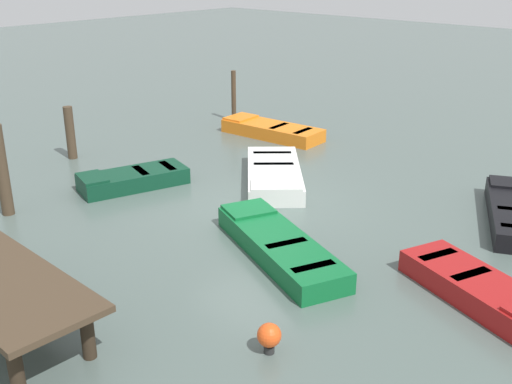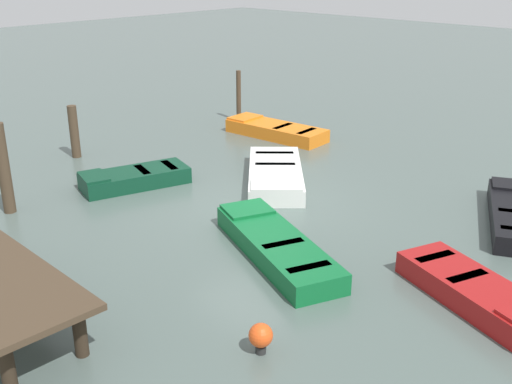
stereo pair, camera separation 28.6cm
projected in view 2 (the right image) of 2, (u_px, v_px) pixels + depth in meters
ground_plane at (256, 206)px, 14.17m from camera, size 80.00×80.00×0.00m
rowboat_white at (275, 174)px, 15.57m from camera, size 3.35×3.46×0.46m
rowboat_green at (276, 245)px, 11.78m from camera, size 3.81×2.40×0.46m
rowboat_orange at (275, 130)px, 19.48m from camera, size 3.40×1.36×0.46m
rowboat_red at (477, 292)px, 10.15m from camera, size 3.07×1.98×0.46m
rowboat_dark_green at (134, 178)px, 15.33m from camera, size 1.76×2.82×0.46m
mooring_piling_near_right at (4, 169)px, 13.48m from camera, size 0.27×0.27×2.06m
mooring_piling_mid_left at (74, 132)px, 17.33m from camera, size 0.26×0.26×1.50m
mooring_piling_far_left at (239, 96)px, 21.10m from camera, size 0.16×0.16×1.75m
marker_buoy at (261, 336)px, 8.86m from camera, size 0.36×0.36×0.48m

